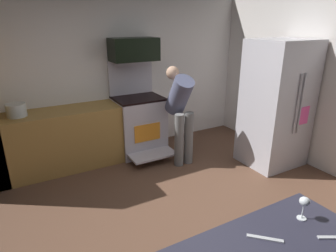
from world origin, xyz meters
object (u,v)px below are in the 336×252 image
(oven_range, at_px, (139,123))
(refrigerator, at_px, (276,104))
(wine_glass_mid, at_px, (304,203))
(microwave, at_px, (134,49))
(person_cook, at_px, (180,109))
(stock_pot, at_px, (16,110))

(oven_range, bearing_deg, refrigerator, -39.60)
(wine_glass_mid, bearing_deg, microwave, 85.41)
(microwave, relative_size, wine_glass_mid, 4.62)
(oven_range, distance_m, microwave, 1.19)
(microwave, distance_m, refrigerator, 2.33)
(oven_range, height_order, person_cook, oven_range)
(microwave, relative_size, stock_pot, 2.91)
(oven_range, bearing_deg, stock_pot, 179.55)
(oven_range, height_order, refrigerator, refrigerator)
(refrigerator, distance_m, person_cook, 1.43)
(refrigerator, xyz_separation_m, stock_pot, (-3.41, 1.38, 0.05))
(refrigerator, bearing_deg, wine_glass_mid, -135.16)
(wine_glass_mid, bearing_deg, stock_pot, 114.42)
(refrigerator, relative_size, wine_glass_mid, 11.72)
(oven_range, distance_m, stock_pot, 1.83)
(refrigerator, distance_m, stock_pot, 3.68)
(person_cook, distance_m, wine_glass_mid, 2.71)
(microwave, height_order, person_cook, microwave)
(wine_glass_mid, height_order, stock_pot, stock_pot)
(oven_range, xyz_separation_m, person_cook, (0.41, -0.65, 0.36))
(oven_range, xyz_separation_m, refrigerator, (1.65, -1.36, 0.43))
(refrigerator, height_order, stock_pot, refrigerator)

